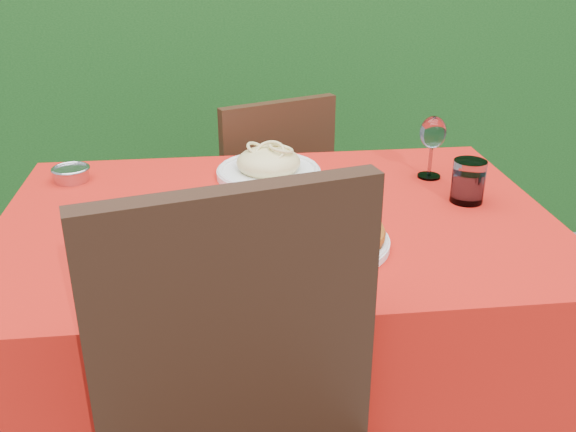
{
  "coord_description": "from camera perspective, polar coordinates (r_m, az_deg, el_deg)",
  "views": [
    {
      "loc": [
        -0.13,
        -1.33,
        1.36
      ],
      "look_at": [
        0.02,
        -0.05,
        0.77
      ],
      "focal_mm": 40.0,
      "sensor_mm": 36.0,
      "label": 1
    }
  ],
  "objects": [
    {
      "name": "hedge",
      "position": [
        2.92,
        -4.19,
        15.78
      ],
      "size": [
        3.2,
        0.55,
        1.78
      ],
      "color": "black",
      "rests_on": "ground"
    },
    {
      "name": "steel_ramekin",
      "position": [
        1.76,
        -18.7,
        3.5
      ],
      "size": [
        0.09,
        0.09,
        0.03
      ],
      "primitive_type": "cylinder",
      "color": "#B3B2B9",
      "rests_on": "dining_table"
    },
    {
      "name": "dining_table",
      "position": [
        1.54,
        -0.96,
        -5.08
      ],
      "size": [
        1.26,
        0.86,
        0.75
      ],
      "color": "#4D3218",
      "rests_on": "ground"
    },
    {
      "name": "water_glass",
      "position": [
        1.59,
        15.71,
        2.81
      ],
      "size": [
        0.08,
        0.08,
        0.1
      ],
      "color": "silver",
      "rests_on": "dining_table"
    },
    {
      "name": "wine_glass",
      "position": [
        1.7,
        12.75,
        7.04
      ],
      "size": [
        0.07,
        0.07,
        0.17
      ],
      "color": "silver",
      "rests_on": "dining_table"
    },
    {
      "name": "chair_far",
      "position": [
        2.19,
        -1.94,
        1.32
      ],
      "size": [
        0.51,
        0.51,
        0.86
      ],
      "rotation": [
        0.0,
        0.0,
        3.52
      ],
      "color": "black",
      "rests_on": "ground"
    },
    {
      "name": "pasta_plate",
      "position": [
        1.69,
        -1.74,
        4.42
      ],
      "size": [
        0.27,
        0.27,
        0.08
      ],
      "rotation": [
        0.0,
        0.0,
        0.08
      ],
      "color": "white",
      "rests_on": "dining_table"
    },
    {
      "name": "fork",
      "position": [
        1.45,
        -10.59,
        -0.54
      ],
      "size": [
        0.03,
        0.19,
        0.0
      ],
      "primitive_type": "cube",
      "rotation": [
        0.0,
        0.0,
        -0.03
      ],
      "color": "silver",
      "rests_on": "dining_table"
    },
    {
      "name": "pizza_plate",
      "position": [
        1.33,
        2.85,
        -1.65
      ],
      "size": [
        0.34,
        0.34,
        0.05
      ],
      "rotation": [
        0.0,
        0.0,
        0.34
      ],
      "color": "silver",
      "rests_on": "dining_table"
    }
  ]
}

